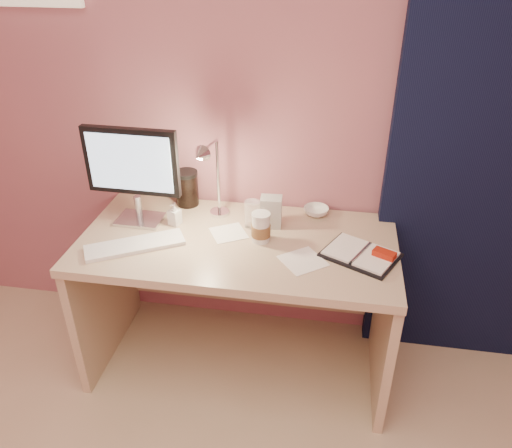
% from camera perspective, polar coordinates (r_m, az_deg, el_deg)
% --- Properties ---
extents(room, '(3.50, 3.50, 3.50)m').
position_cam_1_polar(room, '(2.34, 23.12, 8.72)').
color(room, '#C6B28E').
rests_on(room, ground).
extents(desk, '(1.40, 0.70, 0.73)m').
position_cam_1_polar(desk, '(2.39, -1.71, -5.51)').
color(desk, tan).
rests_on(desk, ground).
extents(monitor, '(0.43, 0.16, 0.46)m').
position_cam_1_polar(monitor, '(2.29, -13.88, 6.31)').
color(monitor, silver).
rests_on(monitor, desk).
extents(keyboard, '(0.43, 0.32, 0.02)m').
position_cam_1_polar(keyboard, '(2.21, -13.67, -2.36)').
color(keyboard, white).
rests_on(keyboard, desk).
extents(planner, '(0.36, 0.33, 0.05)m').
position_cam_1_polar(planner, '(2.13, 12.06, -3.41)').
color(planner, black).
rests_on(planner, desk).
extents(paper_a, '(0.23, 0.23, 0.00)m').
position_cam_1_polar(paper_a, '(2.07, 5.38, -4.21)').
color(paper_a, white).
rests_on(paper_a, desk).
extents(paper_c, '(0.20, 0.20, 0.00)m').
position_cam_1_polar(paper_c, '(2.25, -3.16, -1.04)').
color(paper_c, white).
rests_on(paper_c, desk).
extents(coffee_cup, '(0.08, 0.08, 0.14)m').
position_cam_1_polar(coffee_cup, '(2.17, 0.56, -0.47)').
color(coffee_cup, silver).
rests_on(coffee_cup, desk).
extents(clear_cup, '(0.07, 0.07, 0.13)m').
position_cam_1_polar(clear_cup, '(2.28, -0.42, 1.15)').
color(clear_cup, white).
rests_on(clear_cup, desk).
extents(bowl, '(0.16, 0.16, 0.04)m').
position_cam_1_polar(bowl, '(2.41, 6.90, 1.48)').
color(bowl, silver).
rests_on(bowl, desk).
extents(lotion_bottle, '(0.06, 0.07, 0.11)m').
position_cam_1_polar(lotion_bottle, '(2.33, -9.30, 1.16)').
color(lotion_bottle, silver).
rests_on(lotion_bottle, desk).
extents(dark_jar, '(0.11, 0.11, 0.16)m').
position_cam_1_polar(dark_jar, '(2.49, -7.89, 3.90)').
color(dark_jar, black).
rests_on(dark_jar, desk).
extents(product_box, '(0.10, 0.08, 0.14)m').
position_cam_1_polar(product_box, '(2.28, 1.73, 1.41)').
color(product_box, '#AFAFAB').
rests_on(product_box, desk).
extents(desk_lamp, '(0.12, 0.25, 0.40)m').
position_cam_1_polar(desk_lamp, '(2.21, -4.47, 5.59)').
color(desk_lamp, silver).
rests_on(desk_lamp, desk).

